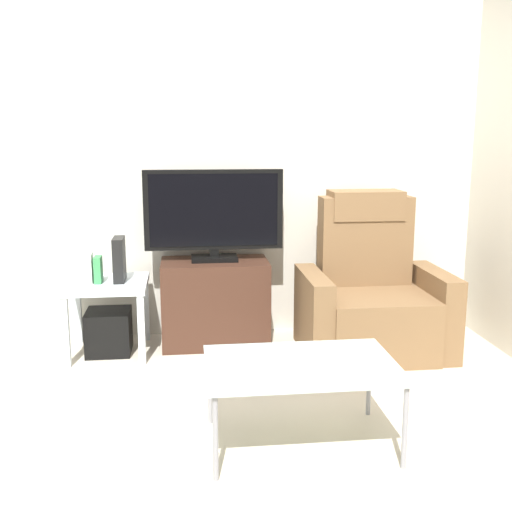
{
  "coord_description": "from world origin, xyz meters",
  "views": [
    {
      "loc": [
        -0.3,
        -3.34,
        1.48
      ],
      "look_at": [
        0.15,
        0.5,
        0.7
      ],
      "focal_mm": 43.17,
      "sensor_mm": 36.0,
      "label": 1
    }
  ],
  "objects": [
    {
      "name": "ground_plane",
      "position": [
        0.0,
        0.0,
        0.0
      ],
      "size": [
        6.4,
        6.4,
        0.0
      ],
      "primitive_type": "plane",
      "color": "beige"
    },
    {
      "name": "wall_back",
      "position": [
        0.0,
        1.13,
        1.3
      ],
      "size": [
        6.4,
        0.06,
        2.6
      ],
      "primitive_type": "cube",
      "color": "beige",
      "rests_on": "ground"
    },
    {
      "name": "tv_stand",
      "position": [
        -0.1,
        0.85,
        0.3
      ],
      "size": [
        0.74,
        0.43,
        0.6
      ],
      "color": "#3D2319",
      "rests_on": "ground"
    },
    {
      "name": "television",
      "position": [
        -0.1,
        0.87,
        0.93
      ],
      "size": [
        0.96,
        0.2,
        0.63
      ],
      "color": "black",
      "rests_on": "tv_stand"
    },
    {
      "name": "recliner_armchair",
      "position": [
        0.96,
        0.62,
        0.37
      ],
      "size": [
        0.98,
        0.78,
        1.08
      ],
      "rotation": [
        0.0,
        0.0,
        -0.05
      ],
      "color": "brown",
      "rests_on": "ground"
    },
    {
      "name": "side_table",
      "position": [
        -0.83,
        0.75,
        0.42
      ],
      "size": [
        0.54,
        0.54,
        0.5
      ],
      "color": "silver",
      "rests_on": "ground"
    },
    {
      "name": "subwoofer_box",
      "position": [
        -0.83,
        0.75,
        0.15
      ],
      "size": [
        0.29,
        0.29,
        0.29
      ],
      "primitive_type": "cube",
      "color": "black",
      "rests_on": "ground"
    },
    {
      "name": "book_leftmost",
      "position": [
        -0.93,
        0.73,
        0.6
      ],
      "size": [
        0.04,
        0.1,
        0.2
      ],
      "primitive_type": "cube",
      "color": "white",
      "rests_on": "side_table"
    },
    {
      "name": "book_middle",
      "position": [
        -0.88,
        0.73,
        0.59
      ],
      "size": [
        0.05,
        0.12,
        0.18
      ],
      "primitive_type": "cube",
      "color": "#388C4C",
      "rests_on": "side_table"
    },
    {
      "name": "game_console",
      "position": [
        -0.74,
        0.76,
        0.65
      ],
      "size": [
        0.07,
        0.2,
        0.3
      ],
      "primitive_type": "cube",
      "color": "black",
      "rests_on": "side_table"
    },
    {
      "name": "coffee_table",
      "position": [
        0.23,
        -0.64,
        0.39
      ],
      "size": [
        0.9,
        0.6,
        0.41
      ],
      "color": "#B2C6C1",
      "rests_on": "ground"
    },
    {
      "name": "cell_phone",
      "position": [
        0.37,
        -0.67,
        0.42
      ],
      "size": [
        0.09,
        0.16,
        0.01
      ],
      "primitive_type": "cube",
      "rotation": [
        0.0,
        0.0,
        -0.13
      ],
      "color": "#B7B7BC",
      "rests_on": "coffee_table"
    }
  ]
}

